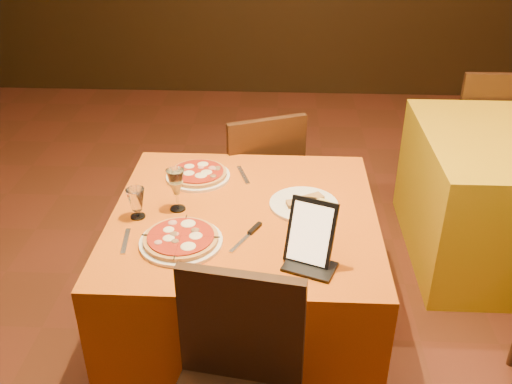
{
  "coord_description": "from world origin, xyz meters",
  "views": [
    {
      "loc": [
        0.05,
        -2.08,
        2.0
      ],
      "look_at": [
        -0.05,
        -0.08,
        0.86
      ],
      "focal_mm": 40.0,
      "sensor_mm": 36.0,
      "label": 1
    }
  ],
  "objects_px": {
    "chair_main_far": "(255,182)",
    "chair_side_far": "(477,130)",
    "pizza_near": "(181,240)",
    "main_table": "(245,283)",
    "pizza_far": "(198,175)",
    "water_glass": "(136,203)",
    "wine_glass": "(176,190)",
    "tablet": "(311,233)"
  },
  "relations": [
    {
      "from": "pizza_far",
      "to": "wine_glass",
      "type": "bearing_deg",
      "value": -99.22
    },
    {
      "from": "tablet",
      "to": "pizza_near",
      "type": "bearing_deg",
      "value": -168.14
    },
    {
      "from": "main_table",
      "to": "pizza_far",
      "type": "relative_size",
      "value": 3.72
    },
    {
      "from": "chair_side_far",
      "to": "pizza_far",
      "type": "xyz_separation_m",
      "value": [
        -1.7,
        -1.32,
        0.31
      ]
    },
    {
      "from": "pizza_near",
      "to": "tablet",
      "type": "bearing_deg",
      "value": -9.52
    },
    {
      "from": "main_table",
      "to": "water_glass",
      "type": "distance_m",
      "value": 0.62
    },
    {
      "from": "chair_main_far",
      "to": "pizza_far",
      "type": "distance_m",
      "value": 0.64
    },
    {
      "from": "chair_side_far",
      "to": "wine_glass",
      "type": "bearing_deg",
      "value": 42.33
    },
    {
      "from": "main_table",
      "to": "chair_main_far",
      "type": "bearing_deg",
      "value": 90.0
    },
    {
      "from": "main_table",
      "to": "chair_side_far",
      "type": "distance_m",
      "value": 2.19
    },
    {
      "from": "chair_side_far",
      "to": "pizza_near",
      "type": "xyz_separation_m",
      "value": [
        -1.7,
        -1.86,
        0.31
      ]
    },
    {
      "from": "chair_main_far",
      "to": "pizza_near",
      "type": "distance_m",
      "value": 1.11
    },
    {
      "from": "pizza_near",
      "to": "water_glass",
      "type": "bearing_deg",
      "value": 139.42
    },
    {
      "from": "chair_side_far",
      "to": "wine_glass",
      "type": "relative_size",
      "value": 4.79
    },
    {
      "from": "main_table",
      "to": "tablet",
      "type": "bearing_deg",
      "value": -50.83
    },
    {
      "from": "main_table",
      "to": "tablet",
      "type": "height_order",
      "value": "tablet"
    },
    {
      "from": "main_table",
      "to": "water_glass",
      "type": "xyz_separation_m",
      "value": [
        -0.43,
        -0.06,
        0.44
      ]
    },
    {
      "from": "main_table",
      "to": "pizza_far",
      "type": "height_order",
      "value": "pizza_far"
    },
    {
      "from": "chair_main_far",
      "to": "water_glass",
      "type": "bearing_deg",
      "value": 40.65
    },
    {
      "from": "chair_side_far",
      "to": "main_table",
      "type": "bearing_deg",
      "value": 47.51
    },
    {
      "from": "chair_main_far",
      "to": "pizza_near",
      "type": "relative_size",
      "value": 2.85
    },
    {
      "from": "main_table",
      "to": "chair_main_far",
      "type": "xyz_separation_m",
      "value": [
        0.0,
        0.8,
        0.08
      ]
    },
    {
      "from": "chair_main_far",
      "to": "chair_side_far",
      "type": "height_order",
      "value": "same"
    },
    {
      "from": "pizza_near",
      "to": "wine_glass",
      "type": "height_order",
      "value": "wine_glass"
    },
    {
      "from": "chair_main_far",
      "to": "chair_side_far",
      "type": "distance_m",
      "value": 1.68
    },
    {
      "from": "chair_main_far",
      "to": "chair_side_far",
      "type": "xyz_separation_m",
      "value": [
        1.47,
        0.81,
        0.0
      ]
    },
    {
      "from": "wine_glass",
      "to": "tablet",
      "type": "xyz_separation_m",
      "value": [
        0.54,
        -0.33,
        0.03
      ]
    },
    {
      "from": "main_table",
      "to": "water_glass",
      "type": "relative_size",
      "value": 8.46
    },
    {
      "from": "chair_side_far",
      "to": "tablet",
      "type": "relative_size",
      "value": 3.73
    },
    {
      "from": "chair_main_far",
      "to": "tablet",
      "type": "height_order",
      "value": "tablet"
    },
    {
      "from": "pizza_far",
      "to": "water_glass",
      "type": "distance_m",
      "value": 0.41
    },
    {
      "from": "chair_main_far",
      "to": "pizza_near",
      "type": "xyz_separation_m",
      "value": [
        -0.23,
        -1.04,
        0.31
      ]
    },
    {
      "from": "pizza_near",
      "to": "water_glass",
      "type": "xyz_separation_m",
      "value": [
        -0.21,
        0.18,
        0.05
      ]
    },
    {
      "from": "pizza_near",
      "to": "wine_glass",
      "type": "xyz_separation_m",
      "value": [
        -0.05,
        0.25,
        0.08
      ]
    },
    {
      "from": "chair_side_far",
      "to": "tablet",
      "type": "height_order",
      "value": "tablet"
    },
    {
      "from": "main_table",
      "to": "water_glass",
      "type": "bearing_deg",
      "value": -172.21
    },
    {
      "from": "wine_glass",
      "to": "pizza_near",
      "type": "bearing_deg",
      "value": -77.53
    },
    {
      "from": "chair_side_far",
      "to": "wine_glass",
      "type": "distance_m",
      "value": 2.41
    },
    {
      "from": "main_table",
      "to": "chair_side_far",
      "type": "xyz_separation_m",
      "value": [
        1.47,
        1.62,
        0.08
      ]
    },
    {
      "from": "chair_main_far",
      "to": "wine_glass",
      "type": "height_order",
      "value": "wine_glass"
    },
    {
      "from": "chair_side_far",
      "to": "tablet",
      "type": "xyz_separation_m",
      "value": [
        -1.21,
        -1.94,
        0.41
      ]
    },
    {
      "from": "pizza_near",
      "to": "pizza_far",
      "type": "xyz_separation_m",
      "value": [
        -0.01,
        0.53,
        0.0
      ]
    }
  ]
}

